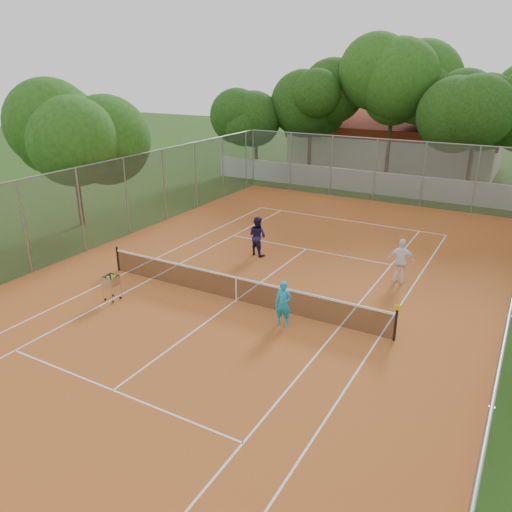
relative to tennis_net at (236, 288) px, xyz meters
The scene contains 12 objects.
ground 0.51m from the tennis_net, ahead, with size 120.00×120.00×0.00m, color #1C3B10.
court_pad 0.50m from the tennis_net, ahead, with size 18.00×34.00×0.02m, color #AE5721.
court_lines 0.49m from the tennis_net, ahead, with size 10.98×23.78×0.01m, color white.
tennis_net is the anchor object (origin of this frame).
perimeter_fence 1.49m from the tennis_net, ahead, with size 18.00×34.00×4.00m, color slate.
boundary_wall 19.00m from the tennis_net, 90.00° to the left, with size 26.00×0.30×1.50m, color silver.
clubhouse 29.12m from the tennis_net, 93.95° to the left, with size 16.40×9.00×4.40m, color beige.
tropical_trees 22.45m from the tennis_net, 90.00° to the left, with size 29.00×19.00×10.00m, color #13350D.
player_near 2.52m from the tennis_net, 19.33° to the right, with size 0.58×0.38×1.58m, color #189AD1.
player_far_left 4.92m from the tennis_net, 110.04° to the left, with size 0.89×0.69×1.83m, color #1E1747.
player_far_right 6.76m from the tennis_net, 43.51° to the left, with size 1.09×0.45×1.86m, color white.
ball_hopper 4.65m from the tennis_net, 150.92° to the right, with size 0.51×0.51×1.06m, color #B2B3B9.
Camera 1 is at (8.96, -14.35, 8.27)m, focal length 35.00 mm.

